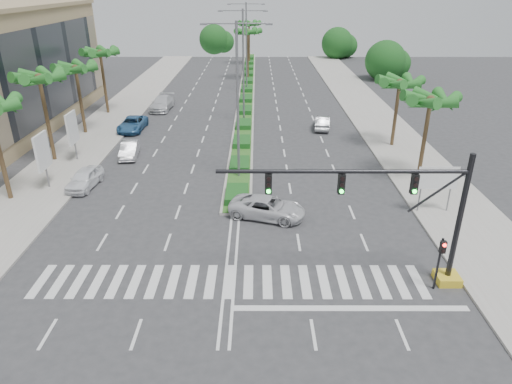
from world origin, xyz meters
TOP-DOWN VIEW (x-y plane):
  - ground at (0.00, 0.00)m, footprint 160.00×160.00m
  - footpath_right at (15.20, 20.00)m, footprint 6.00×120.00m
  - footpath_left at (-15.20, 20.00)m, footprint 6.00×120.00m
  - median at (0.00, 45.00)m, footprint 2.20×75.00m
  - median_grass at (0.00, 45.00)m, footprint 1.80×75.00m
  - signal_gantry at (9.27, -0.00)m, footprint 12.60×1.20m
  - pedestrian_signal at (10.60, -0.68)m, footprint 0.28×0.36m
  - direction_sign at (13.50, 7.99)m, footprint 2.70×0.11m
  - billboard_near at (-14.50, 12.00)m, footprint 0.18×2.10m
  - billboard_far at (-14.50, 18.00)m, footprint 0.18×2.10m
  - palm_left_mid at (-16.50, 18.00)m, footprint 4.57×4.68m
  - palm_left_far at (-16.50, 26.00)m, footprint 4.57×4.68m
  - palm_left_end at (-16.50, 34.00)m, footprint 4.57×4.68m
  - palm_right_near at (14.50, 14.00)m, footprint 4.57×4.68m
  - palm_right_far at (14.50, 22.00)m, footprint 4.57×4.68m
  - palm_median_a at (0.00, 55.00)m, footprint 4.57×4.68m
  - palm_median_b at (0.00, 70.00)m, footprint 4.57×4.68m
  - streetlight_near at (0.00, 14.00)m, footprint 5.10×0.25m
  - streetlight_mid at (0.00, 30.00)m, footprint 5.10×0.25m
  - streetlight_far at (0.00, 46.00)m, footprint 5.10×0.25m
  - car_parked_a at (-11.80, 12.23)m, footprint 2.12×4.37m
  - car_parked_b at (-10.07, 19.07)m, footprint 1.86×4.25m
  - car_parked_c at (-11.80, 27.09)m, footprint 2.49×5.18m
  - car_parked_d at (-10.28, 35.85)m, footprint 2.62×5.69m
  - car_crossing at (2.16, 7.31)m, footprint 5.55×3.75m
  - car_right at (8.50, 27.76)m, footprint 2.07×4.47m

SIDE VIEW (x-z plane):
  - ground at x=0.00m, z-range 0.00..0.00m
  - footpath_right at x=15.20m, z-range 0.00..0.15m
  - footpath_left at x=-15.20m, z-range 0.00..0.15m
  - median at x=0.00m, z-range 0.00..0.20m
  - median_grass at x=0.00m, z-range 0.20..0.24m
  - car_parked_b at x=-10.07m, z-range 0.00..1.36m
  - car_crossing at x=2.16m, z-range 0.00..1.41m
  - car_right at x=8.50m, z-range 0.00..1.42m
  - car_parked_c at x=-11.80m, z-range 0.00..1.42m
  - car_parked_a at x=-11.80m, z-range 0.00..1.44m
  - car_parked_d at x=-10.28m, z-range 0.00..1.61m
  - pedestrian_signal at x=10.60m, z-range 0.54..3.54m
  - direction_sign at x=13.50m, z-range 0.75..4.15m
  - billboard_near at x=-14.50m, z-range 0.79..5.14m
  - billboard_far at x=-14.50m, z-range 0.79..5.14m
  - signal_gantry at x=9.27m, z-range -0.14..7.06m
  - palm_right_far at x=14.50m, z-range 2.54..9.29m
  - palm_right_near at x=14.50m, z-range 2.68..9.73m
  - palm_left_far at x=-16.50m, z-range 2.82..10.17m
  - streetlight_near at x=0.00m, z-range 0.81..12.81m
  - streetlight_mid at x=0.00m, z-range 0.81..12.81m
  - streetlight_far at x=0.00m, z-range 0.81..12.81m
  - palm_left_end at x=-16.50m, z-range 3.01..10.76m
  - palm_left_mid at x=-16.50m, z-range 3.10..11.05m
  - palm_median_a at x=0.00m, z-range 3.15..11.20m
  - palm_median_b at x=0.00m, z-range 3.15..11.20m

